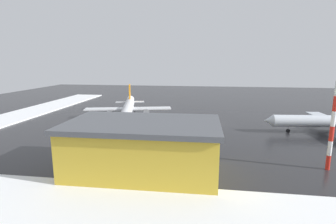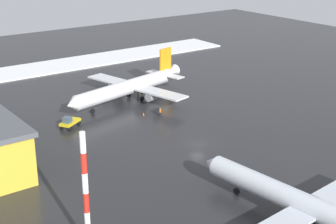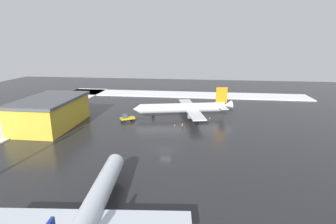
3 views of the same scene
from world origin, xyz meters
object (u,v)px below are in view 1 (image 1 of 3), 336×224
at_px(traffic_cone_mid_line, 136,113).
at_px(pushback_tug, 135,130).
at_px(ground_crew_near_tug, 128,114).
at_px(traffic_cone_wingtip_side, 156,121).
at_px(antenna_mast, 333,126).
at_px(traffic_cone_near_nose, 105,116).
at_px(airplane_far_rear, 128,109).
at_px(ground_crew_beside_wing, 166,117).
at_px(airplane_parked_starboard, 330,121).
at_px(cargo_hangar, 143,147).

bearing_deg(traffic_cone_mid_line, pushback_tug, -75.22).
relative_size(ground_crew_near_tug, traffic_cone_mid_line, 3.11).
bearing_deg(ground_crew_near_tug, traffic_cone_wingtip_side, -103.82).
distance_m(traffic_cone_mid_line, traffic_cone_wingtip_side, 14.37).
bearing_deg(antenna_mast, traffic_cone_near_nose, 146.36).
xyz_separation_m(pushback_tug, traffic_cone_mid_line, (-7.07, 26.79, -1.01)).
distance_m(ground_crew_near_tug, traffic_cone_wingtip_side, 12.02).
bearing_deg(airplane_far_rear, ground_crew_beside_wing, 76.94).
distance_m(ground_crew_near_tug, traffic_cone_near_nose, 7.83).
distance_m(ground_crew_beside_wing, traffic_cone_wingtip_side, 3.66).
bearing_deg(traffic_cone_mid_line, airplane_parked_starboard, -17.19).
height_order(antenna_mast, traffic_cone_wingtip_side, antenna_mast).
xyz_separation_m(airplane_parked_starboard, ground_crew_beside_wing, (-44.52, 9.03, -2.24)).
xyz_separation_m(airplane_far_rear, ground_crew_beside_wing, (12.29, 0.06, -2.38)).
xyz_separation_m(ground_crew_beside_wing, antenna_mast, (33.78, -34.18, 6.76)).
relative_size(ground_crew_near_tug, cargo_hangar, 0.07).
bearing_deg(traffic_cone_wingtip_side, ground_crew_beside_wing, 44.36).
bearing_deg(ground_crew_beside_wing, traffic_cone_mid_line, -128.28).
xyz_separation_m(pushback_tug, ground_crew_beside_wing, (4.83, 18.37, -0.31)).
relative_size(airplane_parked_starboard, cargo_hangar, 1.30).
distance_m(airplane_far_rear, cargo_hangar, 42.50).
relative_size(traffic_cone_near_nose, traffic_cone_mid_line, 1.00).
distance_m(airplane_far_rear, ground_crew_near_tug, 3.96).
height_order(antenna_mast, traffic_cone_near_nose, antenna_mast).
relative_size(antenna_mast, traffic_cone_near_nose, 28.12).
relative_size(cargo_hangar, traffic_cone_near_nose, 45.84).
height_order(traffic_cone_near_nose, traffic_cone_mid_line, same).
xyz_separation_m(pushback_tug, cargo_hangar, (7.30, -21.54, 3.16)).
relative_size(antenna_mast, traffic_cone_mid_line, 28.12).
height_order(airplane_parked_starboard, ground_crew_near_tug, airplane_parked_starboard).
relative_size(antenna_mast, traffic_cone_wingtip_side, 28.12).
distance_m(airplane_parked_starboard, pushback_tug, 50.26).
bearing_deg(cargo_hangar, traffic_cone_near_nose, 118.30).
bearing_deg(cargo_hangar, antenna_mast, 9.54).
relative_size(airplane_parked_starboard, ground_crew_near_tug, 19.12).
distance_m(pushback_tug, cargo_hangar, 22.96).
bearing_deg(traffic_cone_wingtip_side, airplane_parked_starboard, -7.89).
distance_m(airplane_far_rear, airplane_parked_starboard, 57.52).
height_order(airplane_far_rear, airplane_parked_starboard, airplane_far_rear).
xyz_separation_m(airplane_far_rear, antenna_mast, (46.08, -34.12, 4.38)).
bearing_deg(traffic_cone_mid_line, cargo_hangar, -73.44).
xyz_separation_m(airplane_far_rear, traffic_cone_wingtip_side, (9.73, -2.45, -3.08)).
bearing_deg(airplane_parked_starboard, traffic_cone_mid_line, -22.88).
height_order(airplane_parked_starboard, traffic_cone_mid_line, airplane_parked_starboard).
height_order(traffic_cone_near_nose, traffic_cone_wingtip_side, same).
bearing_deg(traffic_cone_wingtip_side, traffic_cone_near_nose, 165.45).
height_order(ground_crew_beside_wing, traffic_cone_wingtip_side, ground_crew_beside_wing).
distance_m(pushback_tug, traffic_cone_mid_line, 27.72).
bearing_deg(cargo_hangar, airplane_parked_starboard, 35.47).
bearing_deg(ground_crew_near_tug, cargo_hangar, -146.58).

